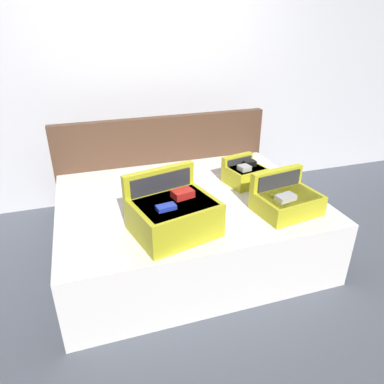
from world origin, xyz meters
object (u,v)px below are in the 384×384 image
(bed, at_px, (188,225))
(pillow_near_headboard, at_px, (179,182))
(hard_case_medium, at_px, (286,200))
(hard_case_small, at_px, (245,173))
(hard_case_large, at_px, (173,213))

(bed, xyz_separation_m, pillow_near_headboard, (-0.03, 0.13, 0.35))
(hard_case_medium, bearing_deg, hard_case_small, 90.42)
(hard_case_small, bearing_deg, pillow_near_headboard, 164.75)
(hard_case_small, relative_size, pillow_near_headboard, 0.74)
(pillow_near_headboard, bearing_deg, bed, -75.13)
(hard_case_medium, bearing_deg, hard_case_large, 172.60)
(hard_case_medium, bearing_deg, pillow_near_headboard, 130.98)
(pillow_near_headboard, bearing_deg, hard_case_small, -2.78)
(bed, height_order, hard_case_medium, hard_case_medium)
(hard_case_large, distance_m, hard_case_medium, 0.85)
(hard_case_large, relative_size, hard_case_medium, 1.25)
(hard_case_large, bearing_deg, hard_case_medium, -12.74)
(hard_case_large, xyz_separation_m, hard_case_small, (0.77, 0.54, -0.05))
(hard_case_medium, xyz_separation_m, hard_case_small, (-0.08, 0.53, -0.00))
(bed, xyz_separation_m, hard_case_large, (-0.23, -0.45, 0.40))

